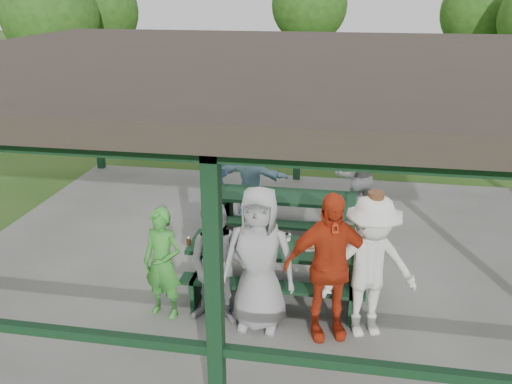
% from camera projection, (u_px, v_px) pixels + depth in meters
% --- Properties ---
extents(ground, '(90.00, 90.00, 0.00)m').
position_uv_depth(ground, '(273.00, 259.00, 9.06)').
color(ground, '#244A17').
rests_on(ground, ground).
extents(concrete_slab, '(10.00, 8.00, 0.10)m').
position_uv_depth(concrete_slab, '(273.00, 256.00, 9.04)').
color(concrete_slab, '#62625E').
rests_on(concrete_slab, ground).
extents(pavilion_structure, '(10.60, 8.60, 3.24)m').
position_uv_depth(pavilion_structure, '(275.00, 66.00, 7.93)').
color(pavilion_structure, black).
rests_on(pavilion_structure, concrete_slab).
extents(picnic_table_near, '(2.48, 1.39, 0.75)m').
position_uv_depth(picnic_table_near, '(277.00, 263.00, 7.71)').
color(picnic_table_near, black).
rests_on(picnic_table_near, concrete_slab).
extents(picnic_table_far, '(2.53, 1.39, 0.75)m').
position_uv_depth(picnic_table_far, '(283.00, 209.00, 9.58)').
color(picnic_table_far, black).
rests_on(picnic_table_far, concrete_slab).
extents(table_setting, '(2.52, 0.45, 0.10)m').
position_uv_depth(table_setting, '(283.00, 243.00, 7.63)').
color(table_setting, white).
rests_on(table_setting, picnic_table_near).
extents(contestant_green, '(0.63, 0.48, 1.53)m').
position_uv_depth(contestant_green, '(163.00, 263.00, 7.10)').
color(contestant_green, '#389031').
rests_on(contestant_green, concrete_slab).
extents(contestant_grey_left, '(0.83, 0.66, 1.67)m').
position_uv_depth(contestant_grey_left, '(218.00, 266.00, 6.90)').
color(contestant_grey_left, gray).
rests_on(contestant_grey_left, concrete_slab).
extents(contestant_grey_mid, '(0.95, 0.64, 1.92)m').
position_uv_depth(contestant_grey_mid, '(259.00, 259.00, 6.80)').
color(contestant_grey_mid, '#98989B').
rests_on(contestant_grey_mid, concrete_slab).
extents(contestant_red, '(1.22, 0.78, 1.92)m').
position_uv_depth(contestant_red, '(328.00, 266.00, 6.62)').
color(contestant_red, red).
rests_on(contestant_red, concrete_slab).
extents(contestant_white_fedora, '(1.37, 1.04, 1.93)m').
position_uv_depth(contestant_white_fedora, '(370.00, 267.00, 6.64)').
color(contestant_white_fedora, silver).
rests_on(contestant_white_fedora, concrete_slab).
extents(spectator_lblue, '(1.47, 0.78, 1.51)m').
position_uv_depth(spectator_lblue, '(251.00, 177.00, 10.32)').
color(spectator_lblue, '#7DACC1').
rests_on(spectator_lblue, concrete_slab).
extents(spectator_blue, '(0.69, 0.53, 1.71)m').
position_uv_depth(spectator_blue, '(213.00, 160.00, 11.02)').
color(spectator_blue, '#3E5FA1').
rests_on(spectator_blue, concrete_slab).
extents(spectator_grey, '(0.99, 0.86, 1.72)m').
position_uv_depth(spectator_grey, '(357.00, 176.00, 10.08)').
color(spectator_grey, '#959597').
rests_on(spectator_grey, concrete_slab).
extents(pickup_truck, '(5.59, 2.87, 1.51)m').
position_uv_depth(pickup_truck, '(362.00, 107.00, 16.85)').
color(pickup_truck, silver).
rests_on(pickup_truck, ground).
extents(farm_trailer, '(4.02, 2.26, 1.39)m').
position_uv_depth(farm_trailer, '(202.00, 106.00, 17.26)').
color(farm_trailer, navy).
rests_on(farm_trailer, ground).
extents(tree_far_left, '(3.19, 3.19, 4.98)m').
position_uv_depth(tree_far_left, '(96.00, 11.00, 20.70)').
color(tree_far_left, '#302113').
rests_on(tree_far_left, ground).
extents(tree_left, '(3.30, 3.30, 5.16)m').
position_uv_depth(tree_left, '(309.00, 5.00, 23.59)').
color(tree_left, '#302113').
rests_on(tree_left, ground).
extents(tree_mid, '(3.09, 3.09, 4.83)m').
position_uv_depth(tree_mid, '(480.00, 13.00, 21.45)').
color(tree_mid, '#302113').
rests_on(tree_mid, ground).
extents(tree_edge_left, '(3.17, 3.17, 4.95)m').
position_uv_depth(tree_edge_left, '(50.00, 16.00, 17.87)').
color(tree_edge_left, '#302113').
rests_on(tree_edge_left, ground).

